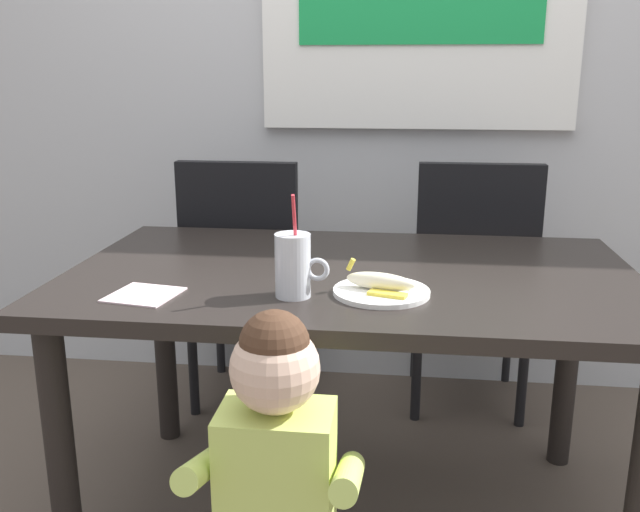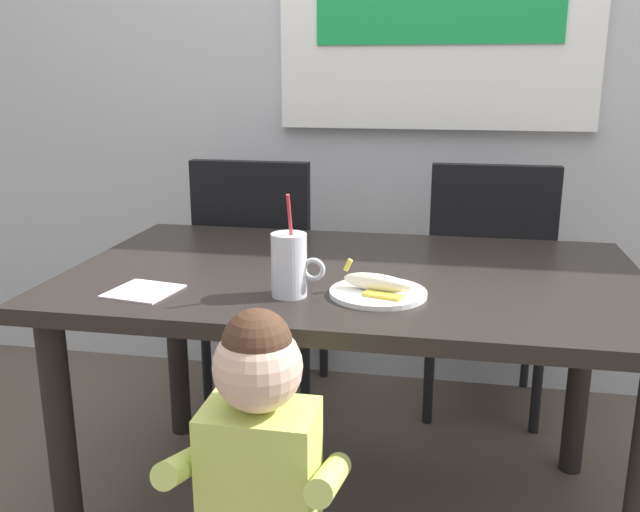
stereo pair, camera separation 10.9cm
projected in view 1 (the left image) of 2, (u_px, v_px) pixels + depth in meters
name	position (u px, v px, depth m)	size (l,w,h in m)	color
back_wall	(376.00, 19.00, 2.62)	(6.40, 0.17, 2.90)	silver
dining_table	(351.00, 304.00, 1.85)	(1.50, 0.90, 0.75)	black
dining_chair_left	(247.00, 271.00, 2.55)	(0.44, 0.44, 0.96)	black
dining_chair_right	(472.00, 274.00, 2.50)	(0.44, 0.45, 0.96)	black
toddler_standing	(277.00, 464.00, 1.32)	(0.33, 0.24, 0.84)	#3F4760
milk_cup	(293.00, 269.00, 1.59)	(0.13, 0.08, 0.25)	silver
snack_plate	(381.00, 292.00, 1.62)	(0.23, 0.23, 0.01)	white
peeled_banana	(381.00, 282.00, 1.61)	(0.18, 0.13, 0.07)	#F4EAC6
paper_napkin	(144.00, 295.00, 1.62)	(0.15, 0.15, 0.00)	silver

